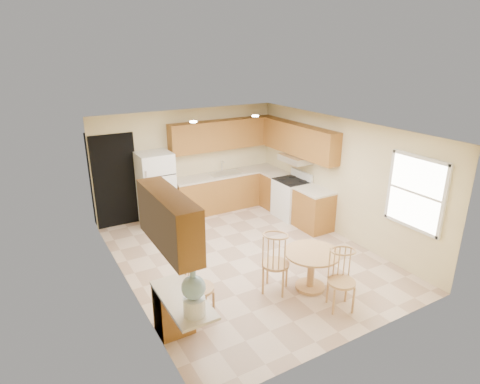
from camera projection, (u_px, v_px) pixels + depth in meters
floor at (247, 257)px, 7.77m from camera, size 5.50×5.50×0.00m
ceiling at (248, 129)px, 6.93m from camera, size 4.50×5.50×0.02m
wall_back at (188, 162)px, 9.59m from camera, size 4.50×0.02×2.50m
wall_front at (358, 262)px, 5.11m from camera, size 4.50×0.02×2.50m
wall_left at (125, 222)px, 6.29m from camera, size 0.02×5.50×2.50m
wall_right at (339, 178)px, 8.41m from camera, size 0.02×5.50×2.50m
doorway at (116, 181)px, 8.82m from camera, size 0.90×0.02×2.10m
base_cab_back at (227, 191)px, 10.03m from camera, size 2.75×0.60×0.87m
counter_back at (227, 174)px, 9.88m from camera, size 2.75×0.63×0.04m
base_cab_right_a at (276, 191)px, 10.05m from camera, size 0.60×0.59×0.87m
counter_right_a at (276, 174)px, 9.90m from camera, size 0.63×0.59×0.04m
base_cab_right_b at (313, 210)px, 8.87m from camera, size 0.60×0.80×0.87m
counter_right_b at (315, 191)px, 8.72m from camera, size 0.63×0.80×0.04m
upper_cab_back at (224, 134)px, 9.66m from camera, size 2.75×0.33×0.70m
upper_cab_right at (299, 140)px, 9.11m from camera, size 0.33×2.42×0.70m
upper_cab_left at (169, 220)px, 4.86m from camera, size 0.33×1.40×0.70m
sink at (226, 173)px, 9.86m from camera, size 0.78×0.44×0.01m
range_hood at (296, 159)px, 9.19m from camera, size 0.50×0.76×0.14m
desk_pedestal at (174, 309)px, 5.64m from camera, size 0.48×0.42×0.72m
desk_top at (183, 299)px, 5.19m from camera, size 0.50×1.20×0.04m
window at (416, 193)px, 6.81m from camera, size 0.06×1.12×1.30m
can_light_a at (193, 122)px, 7.67m from camera, size 0.14×0.14×0.02m
can_light_b at (255, 116)px, 8.33m from camera, size 0.14×0.14×0.02m
refrigerator at (156, 189)px, 9.00m from camera, size 0.74×0.72×1.67m
stove at (291, 198)px, 9.48m from camera, size 0.65×0.76×1.09m
dining_table at (311, 265)px, 6.61m from camera, size 0.92×0.92×0.68m
chair_table_a at (279, 259)px, 6.41m from camera, size 0.46×0.57×1.04m
chair_table_b at (347, 277)px, 5.98m from camera, size 0.43×0.48×0.97m
chair_desk at (202, 283)px, 5.78m from camera, size 0.45×0.58×1.02m
water_crock at (194, 295)px, 4.78m from camera, size 0.29×0.29×0.61m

